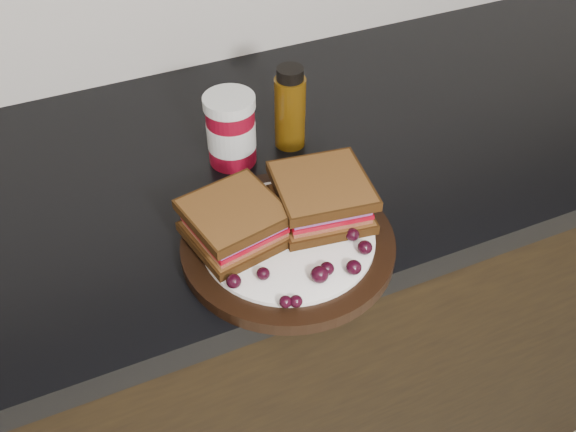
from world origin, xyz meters
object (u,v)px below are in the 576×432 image
(plate, at_px, (288,245))
(oil_bottle, at_px, (290,107))
(condiment_jar, at_px, (231,130))
(sandwich_left, at_px, (235,223))

(plate, relative_size, oil_bottle, 2.10)
(condiment_jar, xyz_separation_m, oil_bottle, (0.10, 0.00, 0.01))
(plate, bearing_deg, sandwich_left, 157.26)
(sandwich_left, bearing_deg, condiment_jar, 59.86)
(plate, relative_size, condiment_jar, 2.49)
(sandwich_left, distance_m, condiment_jar, 0.19)
(oil_bottle, bearing_deg, sandwich_left, -130.52)
(plate, height_order, sandwich_left, sandwich_left)
(plate, bearing_deg, condiment_jar, 89.91)
(sandwich_left, height_order, oil_bottle, oil_bottle)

